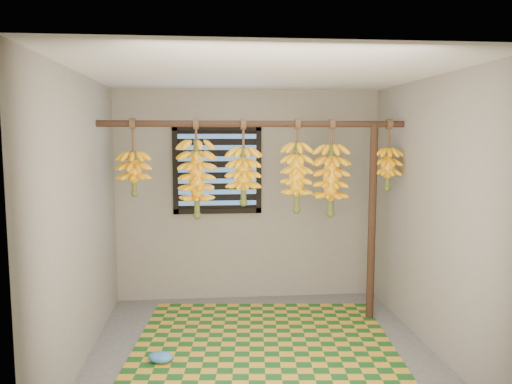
{
  "coord_description": "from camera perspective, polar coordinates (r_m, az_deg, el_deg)",
  "views": [
    {
      "loc": [
        -0.46,
        -4.16,
        1.9
      ],
      "look_at": [
        0.0,
        0.55,
        1.35
      ],
      "focal_mm": 35.0,
      "sensor_mm": 36.0,
      "label": 1
    }
  ],
  "objects": [
    {
      "name": "banana_bunch_a",
      "position": [
        4.93,
        -13.77,
        2.12
      ],
      "size": [
        0.3,
        0.3,
        0.74
      ],
      "color": "brown",
      "rests_on": "hanging_pole"
    },
    {
      "name": "floor",
      "position": [
        4.6,
        0.69,
        -17.84
      ],
      "size": [
        3.0,
        3.0,
        0.01
      ],
      "primitive_type": "cube",
      "color": "#535353",
      "rests_on": "ground"
    },
    {
      "name": "banana_bunch_b",
      "position": [
        4.88,
        -6.8,
        1.52
      ],
      "size": [
        0.37,
        0.37,
        0.96
      ],
      "color": "brown",
      "rests_on": "hanging_pole"
    },
    {
      "name": "banana_bunch_e",
      "position": [
        5.03,
        8.56,
        1.36
      ],
      "size": [
        0.34,
        0.34,
        0.96
      ],
      "color": "brown",
      "rests_on": "hanging_pole"
    },
    {
      "name": "banana_bunch_f",
      "position": [
        5.2,
        14.83,
        2.6
      ],
      "size": [
        0.27,
        0.27,
        0.72
      ],
      "color": "brown",
      "rests_on": "hanging_pole"
    },
    {
      "name": "banana_bunch_d",
      "position": [
        4.96,
        4.7,
        1.7
      ],
      "size": [
        0.3,
        0.3,
        0.92
      ],
      "color": "brown",
      "rests_on": "hanging_pole"
    },
    {
      "name": "woven_mat",
      "position": [
        4.86,
        0.88,
        -16.31
      ],
      "size": [
        2.49,
        2.07,
        0.01
      ],
      "primitive_type": "cube",
      "rotation": [
        0.0,
        0.0,
        -0.09
      ],
      "color": "#18521C",
      "rests_on": "floor"
    },
    {
      "name": "wall_right",
      "position": [
        4.65,
        19.48,
        -2.4
      ],
      "size": [
        0.01,
        3.0,
        2.4
      ],
      "primitive_type": "cube",
      "color": "gray",
      "rests_on": "floor"
    },
    {
      "name": "hanging_pole",
      "position": [
        4.89,
        -0.17,
        7.8
      ],
      "size": [
        3.0,
        0.06,
        0.06
      ],
      "primitive_type": "cylinder",
      "rotation": [
        0.0,
        1.57,
        0.0
      ],
      "color": "#3B2518",
      "rests_on": "wall_left"
    },
    {
      "name": "wall_back",
      "position": [
        5.73,
        -0.92,
        -0.4
      ],
      "size": [
        3.0,
        0.01,
        2.4
      ],
      "primitive_type": "cube",
      "color": "gray",
      "rests_on": "floor"
    },
    {
      "name": "plastic_bag",
      "position": [
        4.44,
        -10.84,
        -18.06
      ],
      "size": [
        0.25,
        0.21,
        0.09
      ],
      "primitive_type": "ellipsoid",
      "rotation": [
        0.0,
        0.0,
        -0.3
      ],
      "color": "#377FCD",
      "rests_on": "woven_mat"
    },
    {
      "name": "banana_bunch_c",
      "position": [
        4.89,
        -1.44,
        1.85
      ],
      "size": [
        0.33,
        0.33,
        0.84
      ],
      "color": "brown",
      "rests_on": "hanging_pole"
    },
    {
      "name": "support_post",
      "position": [
        5.21,
        13.1,
        -3.49
      ],
      "size": [
        0.08,
        0.08,
        2.0
      ],
      "primitive_type": "cylinder",
      "color": "#3B2518",
      "rests_on": "floor"
    },
    {
      "name": "ceiling",
      "position": [
        4.22,
        0.74,
        13.51
      ],
      "size": [
        3.0,
        3.0,
        0.01
      ],
      "primitive_type": "cube",
      "color": "silver",
      "rests_on": "wall_back"
    },
    {
      "name": "window",
      "position": [
        5.65,
        -4.44,
        2.54
      ],
      "size": [
        1.0,
        0.04,
        1.0
      ],
      "color": "black",
      "rests_on": "wall_back"
    },
    {
      "name": "wall_left",
      "position": [
        4.35,
        -19.43,
        -3.01
      ],
      "size": [
        0.01,
        3.0,
        2.4
      ],
      "primitive_type": "cube",
      "color": "gray",
      "rests_on": "floor"
    }
  ]
}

